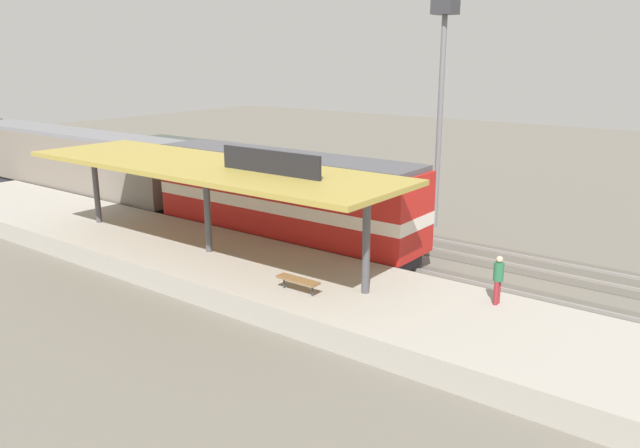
# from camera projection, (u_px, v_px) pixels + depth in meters

# --- Properties ---
(ground_plane) EXTENTS (120.00, 120.00, 0.00)m
(ground_plane) POSITION_uv_depth(u_px,v_px,m) (305.00, 237.00, 32.28)
(ground_plane) COLOR #666056
(track_near) EXTENTS (3.20, 110.00, 0.16)m
(track_near) POSITION_uv_depth(u_px,v_px,m) (279.00, 245.00, 30.73)
(track_near) COLOR #565249
(track_near) RESTS_ON ground
(track_far) EXTENTS (3.20, 110.00, 0.16)m
(track_far) POSITION_uv_depth(u_px,v_px,m) (334.00, 225.00, 34.27)
(track_far) COLOR #565249
(track_far) RESTS_ON ground
(platform) EXTENTS (6.00, 44.00, 0.90)m
(platform) POSITION_uv_depth(u_px,v_px,m) (210.00, 261.00, 27.09)
(platform) COLOR #9E998E
(platform) RESTS_ON ground
(station_canopy) EXTENTS (5.20, 18.00, 4.70)m
(station_canopy) POSITION_uv_depth(u_px,v_px,m) (207.00, 168.00, 25.96)
(station_canopy) COLOR #47474C
(station_canopy) RESTS_ON platform
(platform_bench) EXTENTS (0.44, 1.70, 0.50)m
(platform_bench) POSITION_uv_depth(u_px,v_px,m) (298.00, 280.00, 22.25)
(platform_bench) COLOR #333338
(platform_bench) RESTS_ON platform
(locomotive) EXTENTS (2.93, 14.43, 4.44)m
(locomotive) POSITION_uv_depth(u_px,v_px,m) (284.00, 199.00, 29.91)
(locomotive) COLOR #28282D
(locomotive) RESTS_ON track_near
(passenger_carriage_front) EXTENTS (2.90, 20.00, 4.24)m
(passenger_carriage_front) POSITION_uv_depth(u_px,v_px,m) (71.00, 163.00, 40.41)
(passenger_carriage_front) COLOR #28282D
(passenger_carriage_front) RESTS_ON track_near
(freight_car) EXTENTS (2.80, 12.00, 3.54)m
(freight_car) POSITION_uv_depth(u_px,v_px,m) (206.00, 171.00, 39.57)
(freight_car) COLOR #28282D
(freight_car) RESTS_ON track_far
(light_mast) EXTENTS (1.10, 1.10, 11.70)m
(light_mast) POSITION_uv_depth(u_px,v_px,m) (442.00, 68.00, 31.95)
(light_mast) COLOR slate
(light_mast) RESTS_ON ground
(person_waiting) EXTENTS (0.34, 0.34, 1.71)m
(person_waiting) POSITION_uv_depth(u_px,v_px,m) (498.00, 277.00, 21.06)
(person_waiting) COLOR maroon
(person_waiting) RESTS_ON platform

